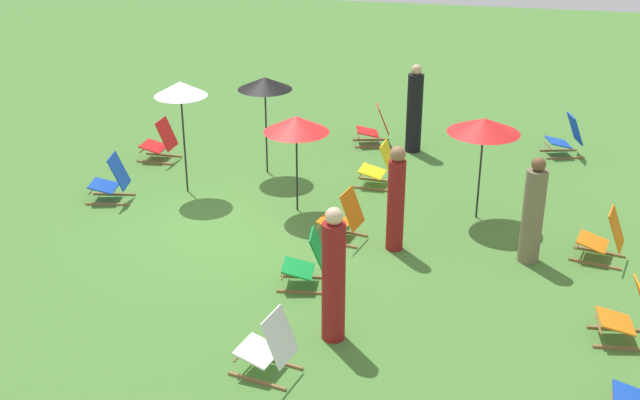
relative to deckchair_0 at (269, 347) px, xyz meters
The scene contains 19 objects.
ground_plane 4.23m from the deckchair_0, 159.58° to the right, with size 40.00×40.00×0.00m, color #477A33.
deckchair_0 is the anchor object (origin of this frame).
deckchair_2 9.10m from the deckchair_0, 155.44° to the left, with size 0.66×0.86×0.83m.
deckchair_3 2.10m from the deckchair_0, behind, with size 0.56×0.81×0.83m.
deckchair_4 8.08m from the deckchair_0, behind, with size 0.66×0.86×0.83m.
deckchair_5 7.43m from the deckchair_0, 147.59° to the right, with size 0.50×0.77×0.83m.
deckchair_6 4.50m from the deckchair_0, 111.39° to the left, with size 0.54×0.80×0.83m.
deckchair_7 5.59m from the deckchair_0, 132.98° to the left, with size 0.64×0.85×0.83m.
deckchair_8 3.65m from the deckchair_0, behind, with size 0.63×0.84×0.83m.
deckchair_9 5.91m from the deckchair_0, behind, with size 0.53×0.79×0.83m.
deckchair_10 5.87m from the deckchair_0, 136.51° to the right, with size 0.60×0.83×0.83m.
umbrella_0 5.53m from the deckchair_0, 156.04° to the left, with size 1.17×1.17×1.73m.
umbrella_1 4.77m from the deckchair_0, behind, with size 1.08×1.08×1.67m.
umbrella_2 5.91m from the deckchair_0, 149.27° to the right, with size 0.92×0.92×2.02m.
umbrella_3 6.50m from the deckchair_0, 163.79° to the right, with size 1.00×1.00×1.85m.
person_0 4.68m from the deckchair_0, 139.75° to the left, with size 0.44×0.44×1.65m.
person_1 1.18m from the deckchair_0, 147.40° to the left, with size 0.41×0.41×1.81m.
person_2 3.67m from the deckchair_0, 164.07° to the left, with size 0.32×0.32×1.68m.
person_3 7.90m from the deckchair_0, behind, with size 0.32×0.32×1.79m.
Camera 1 is at (11.54, 3.77, 5.78)m, focal length 45.48 mm.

